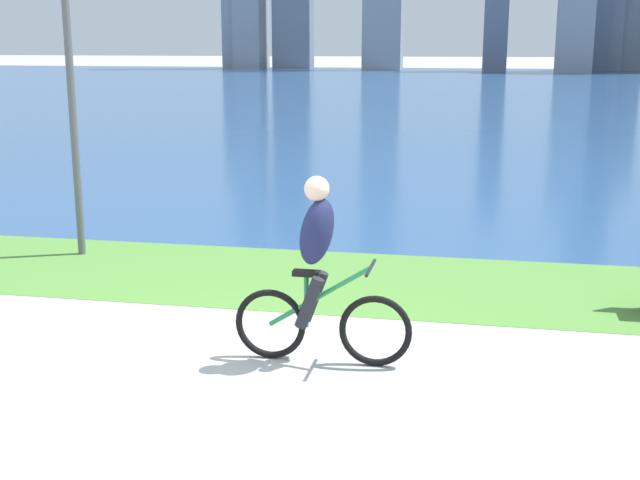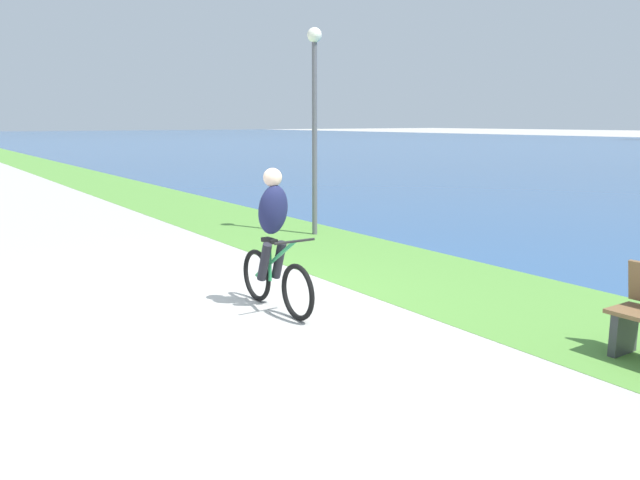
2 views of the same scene
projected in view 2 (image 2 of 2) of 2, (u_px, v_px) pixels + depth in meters
The scene contains 4 objects.
ground_plane at pixel (215, 303), 7.76m from camera, with size 300.00×300.00×0.00m, color #B2AFA8.
grass_strip_bayside at pixel (405, 270), 9.49m from camera, with size 120.00×2.69×0.01m, color #59933D.
cyclist_lead at pixel (274, 241), 7.37m from camera, with size 1.61×0.52×1.69m.
lamppost_tall at pixel (315, 102), 12.01m from camera, with size 0.28×0.28×3.96m.
Camera 2 is at (6.91, -3.13, 2.22)m, focal length 35.12 mm.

